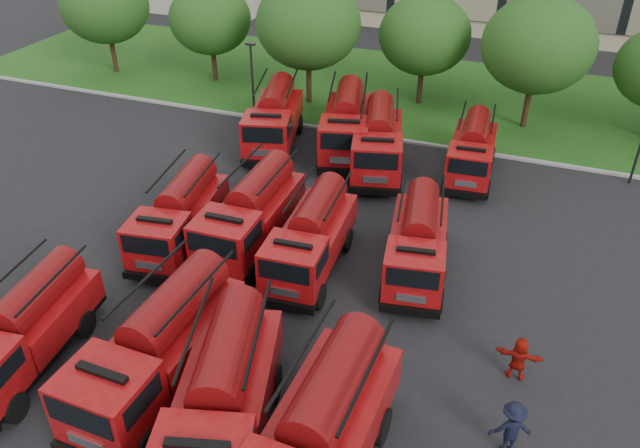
# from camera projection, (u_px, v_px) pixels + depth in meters

# --- Properties ---
(ground) EXTENTS (140.00, 140.00, 0.00)m
(ground) POSITION_uv_depth(u_px,v_px,m) (296.00, 338.00, 23.15)
(ground) COLOR black
(ground) RESTS_ON ground
(lawn) EXTENTS (70.00, 16.00, 0.12)m
(lawn) POSITION_uv_depth(u_px,v_px,m) (439.00, 95.00, 43.53)
(lawn) COLOR #184913
(lawn) RESTS_ON ground
(curb) EXTENTS (70.00, 0.30, 0.14)m
(curb) POSITION_uv_depth(u_px,v_px,m) (411.00, 142.00, 37.17)
(curb) COLOR gray
(curb) RESTS_ON ground
(tree_0) EXTENTS (6.30, 6.30, 7.70)m
(tree_0) POSITION_uv_depth(u_px,v_px,m) (105.00, 5.00, 44.86)
(tree_0) COLOR #382314
(tree_0) RESTS_ON ground
(tree_1) EXTENTS (5.71, 5.71, 6.98)m
(tree_1) POSITION_uv_depth(u_px,v_px,m) (210.00, 19.00, 43.51)
(tree_1) COLOR #382314
(tree_1) RESTS_ON ground
(tree_2) EXTENTS (6.72, 6.72, 8.22)m
(tree_2) POSITION_uv_depth(u_px,v_px,m) (308.00, 24.00, 39.51)
(tree_2) COLOR #382314
(tree_2) RESTS_ON ground
(tree_3) EXTENTS (5.88, 5.88, 7.19)m
(tree_3) POSITION_uv_depth(u_px,v_px,m) (425.00, 35.00, 39.75)
(tree_3) COLOR #382314
(tree_3) RESTS_ON ground
(tree_4) EXTENTS (6.55, 6.55, 8.01)m
(tree_4) POSITION_uv_depth(u_px,v_px,m) (538.00, 45.00, 36.20)
(tree_4) COLOR #382314
(tree_4) RESTS_ON ground
(lamp_post_0) EXTENTS (0.60, 0.25, 5.11)m
(lamp_post_0) POSITION_uv_depth(u_px,v_px,m) (252.00, 79.00, 38.07)
(lamp_post_0) COLOR black
(lamp_post_0) RESTS_ON ground
(fire_truck_0) EXTENTS (3.05, 6.80, 2.99)m
(fire_truck_0) POSITION_uv_depth(u_px,v_px,m) (25.00, 329.00, 21.36)
(fire_truck_0) COLOR black
(fire_truck_0) RESTS_ON ground
(fire_truck_1) EXTENTS (2.94, 7.59, 3.42)m
(fire_truck_1) POSITION_uv_depth(u_px,v_px,m) (159.00, 347.00, 20.32)
(fire_truck_1) COLOR black
(fire_truck_1) RESTS_ON ground
(fire_truck_2) EXTENTS (4.58, 7.98, 3.45)m
(fire_truck_2) POSITION_uv_depth(u_px,v_px,m) (223.00, 401.00, 18.42)
(fire_truck_2) COLOR black
(fire_truck_2) RESTS_ON ground
(fire_truck_3) EXTENTS (3.05, 7.83, 3.52)m
(fire_truck_3) POSITION_uv_depth(u_px,v_px,m) (318.00, 437.00, 17.28)
(fire_truck_3) COLOR black
(fire_truck_3) RESTS_ON ground
(fire_truck_4) EXTENTS (3.30, 7.01, 3.07)m
(fire_truck_4) POSITION_uv_depth(u_px,v_px,m) (180.00, 215.00, 27.49)
(fire_truck_4) COLOR black
(fire_truck_4) RESTS_ON ground
(fire_truck_5) EXTENTS (2.77, 7.26, 3.28)m
(fire_truck_5) POSITION_uv_depth(u_px,v_px,m) (251.00, 214.00, 27.37)
(fire_truck_5) COLOR black
(fire_truck_5) RESTS_ON ground
(fire_truck_6) EXTENTS (2.84, 6.92, 3.08)m
(fire_truck_6) POSITION_uv_depth(u_px,v_px,m) (311.00, 237.00, 26.01)
(fire_truck_6) COLOR black
(fire_truck_6) RESTS_ON ground
(fire_truck_7) EXTENTS (3.32, 6.88, 3.01)m
(fire_truck_7) POSITION_uv_depth(u_px,v_px,m) (417.00, 242.00, 25.76)
(fire_truck_7) COLOR black
(fire_truck_7) RESTS_ON ground
(fire_truck_8) EXTENTS (4.36, 7.78, 3.36)m
(fire_truck_8) POSITION_uv_depth(u_px,v_px,m) (274.00, 118.00, 36.04)
(fire_truck_8) COLOR black
(fire_truck_8) RESTS_ON ground
(fire_truck_9) EXTENTS (4.44, 7.96, 3.44)m
(fire_truck_9) POSITION_uv_depth(u_px,v_px,m) (347.00, 124.00, 35.31)
(fire_truck_9) COLOR black
(fire_truck_9) RESTS_ON ground
(fire_truck_10) EXTENTS (4.24, 7.69, 3.32)m
(fire_truck_10) POSITION_uv_depth(u_px,v_px,m) (378.00, 141.00, 33.54)
(fire_truck_10) COLOR black
(fire_truck_10) RESTS_ON ground
(fire_truck_11) EXTENTS (2.71, 6.55, 2.92)m
(fire_truck_11) POSITION_uv_depth(u_px,v_px,m) (472.00, 150.00, 33.07)
(fire_truck_11) COLOR black
(fire_truck_11) RESTS_ON ground
(firefighter_4) EXTENTS (0.93, 0.92, 1.61)m
(firefighter_4) POSITION_uv_depth(u_px,v_px,m) (205.00, 312.00, 24.35)
(firefighter_4) COLOR black
(firefighter_4) RESTS_ON ground
(firefighter_5) EXTENTS (1.60, 0.72, 1.71)m
(firefighter_5) POSITION_uv_depth(u_px,v_px,m) (514.00, 376.00, 21.54)
(firefighter_5) COLOR #9F140C
(firefighter_5) RESTS_ON ground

